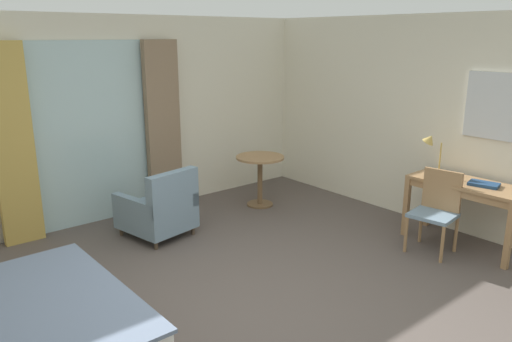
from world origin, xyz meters
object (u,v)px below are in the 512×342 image
Objects in this scene: desk_lamp at (431,144)px; round_cafe_table at (260,169)px; desk_chair at (436,207)px; writing_desk at (467,191)px; armchair_by_window at (159,210)px; closed_book at (484,184)px.

desk_lamp is 0.70× the size of round_cafe_table.
round_cafe_table is at bearing 102.21° from desk_chair.
armchair_by_window reaches higher than writing_desk.
desk_lamp reaches higher than desk_chair.
armchair_by_window is at bearing 141.99° from desk_lamp.
desk_lamp is at bearing 44.02° from desk_chair.
closed_book is at bearing -71.66° from round_cafe_table.
closed_book is 0.35× the size of armchair_by_window.
writing_desk is at bearing 78.02° from closed_book.
writing_desk reaches higher than round_cafe_table.
writing_desk is 1.44× the size of armchair_by_window.
desk_lamp reaches higher than writing_desk.
desk_chair is (-0.37, 0.14, -0.15)m from writing_desk.
round_cafe_table is (-0.89, 2.70, -0.24)m from closed_book.
writing_desk is 4.15× the size of closed_book.
desk_lamp is 0.56× the size of armchair_by_window.
armchair_by_window is at bearing 133.24° from desk_chair.
armchair_by_window reaches higher than closed_book.
round_cafe_table is at bearing 109.43° from writing_desk.
desk_lamp is 2.30m from round_cafe_table.
closed_book is (0.00, -0.17, 0.12)m from writing_desk.
desk_chair is 0.77m from desk_lamp.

